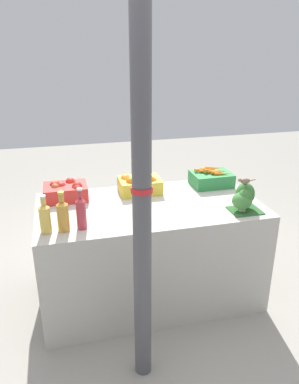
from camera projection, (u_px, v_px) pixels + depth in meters
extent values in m
plane|color=gray|center=(150.00, 294.00, 3.07)|extent=(10.00, 10.00, 0.00)
cube|color=#B7B2A8|center=(150.00, 251.00, 2.92)|extent=(1.65, 0.86, 0.80)
cylinder|color=#4C4C51|center=(142.00, 209.00, 1.95)|extent=(0.10, 0.10, 2.22)
cylinder|color=red|center=(142.00, 189.00, 1.91)|extent=(0.11, 0.11, 0.03)
cube|color=red|center=(66.00, 192.00, 2.85)|extent=(0.33, 0.25, 0.11)
sphere|color=red|center=(54.00, 185.00, 2.85)|extent=(0.06, 0.06, 0.06)
sphere|color=red|center=(77.00, 187.00, 2.81)|extent=(0.08, 0.08, 0.08)
sphere|color=#BC562D|center=(55.00, 187.00, 2.80)|extent=(0.06, 0.06, 0.06)
sphere|color=red|center=(60.00, 185.00, 2.85)|extent=(0.07, 0.07, 0.07)
sphere|color=red|center=(77.00, 189.00, 2.79)|extent=(0.07, 0.07, 0.07)
sphere|color=red|center=(70.00, 182.00, 2.90)|extent=(0.08, 0.08, 0.08)
sphere|color=#BC562D|center=(56.00, 184.00, 2.88)|extent=(0.06, 0.06, 0.06)
sphere|color=red|center=(61.00, 186.00, 2.84)|extent=(0.07, 0.07, 0.07)
cube|color=gold|center=(140.00, 185.00, 2.98)|extent=(0.33, 0.25, 0.11)
sphere|color=orange|center=(132.00, 182.00, 2.91)|extent=(0.08, 0.08, 0.08)
sphere|color=orange|center=(150.00, 181.00, 2.94)|extent=(0.08, 0.08, 0.08)
sphere|color=orange|center=(152.00, 182.00, 2.94)|extent=(0.08, 0.08, 0.08)
sphere|color=orange|center=(148.00, 180.00, 2.95)|extent=(0.08, 0.08, 0.08)
sphere|color=orange|center=(125.00, 179.00, 2.98)|extent=(0.08, 0.08, 0.08)
sphere|color=orange|center=(131.00, 182.00, 2.90)|extent=(0.08, 0.08, 0.08)
sphere|color=orange|center=(147.00, 182.00, 2.91)|extent=(0.08, 0.08, 0.08)
cube|color=#2D8442|center=(211.00, 179.00, 3.12)|extent=(0.33, 0.25, 0.11)
cone|color=orange|center=(223.00, 174.00, 3.05)|extent=(0.14, 0.05, 0.03)
cone|color=orange|center=(208.00, 171.00, 3.09)|extent=(0.14, 0.06, 0.02)
cone|color=orange|center=(214.00, 168.00, 3.14)|extent=(0.15, 0.06, 0.03)
cone|color=orange|center=(203.00, 170.00, 3.12)|extent=(0.15, 0.04, 0.03)
cone|color=orange|center=(214.00, 171.00, 3.12)|extent=(0.12, 0.04, 0.03)
cone|color=orange|center=(216.00, 171.00, 3.09)|extent=(0.16, 0.05, 0.03)
cone|color=orange|center=(208.00, 168.00, 3.16)|extent=(0.13, 0.05, 0.03)
cone|color=orange|center=(211.00, 170.00, 3.10)|extent=(0.14, 0.07, 0.03)
cone|color=orange|center=(219.00, 172.00, 3.07)|extent=(0.13, 0.03, 0.03)
cube|color=#2D602D|center=(245.00, 210.00, 2.66)|extent=(0.22, 0.18, 0.01)
ellipsoid|color=#387033|center=(245.00, 194.00, 2.67)|extent=(0.14, 0.14, 0.17)
cylinder|color=#B2C693|center=(244.00, 206.00, 2.70)|extent=(0.03, 0.03, 0.02)
ellipsoid|color=#387033|center=(244.00, 199.00, 2.61)|extent=(0.11, 0.11, 0.14)
cylinder|color=#B2C693|center=(243.00, 210.00, 2.64)|extent=(0.03, 0.03, 0.02)
ellipsoid|color=#427F3D|center=(242.00, 201.00, 2.62)|extent=(0.14, 0.14, 0.12)
cylinder|color=#B2C693|center=(241.00, 210.00, 2.64)|extent=(0.03, 0.03, 0.02)
cylinder|color=gold|center=(45.00, 220.00, 2.34)|extent=(0.07, 0.07, 0.17)
cone|color=gold|center=(44.00, 206.00, 2.30)|extent=(0.07, 0.07, 0.02)
cylinder|color=gold|center=(43.00, 201.00, 2.29)|extent=(0.03, 0.03, 0.05)
cylinder|color=silver|center=(43.00, 197.00, 2.28)|extent=(0.04, 0.04, 0.01)
cylinder|color=gold|center=(63.00, 218.00, 2.36)|extent=(0.07, 0.07, 0.18)
cone|color=gold|center=(62.00, 203.00, 2.32)|extent=(0.07, 0.07, 0.02)
cylinder|color=gold|center=(61.00, 198.00, 2.31)|extent=(0.03, 0.03, 0.05)
cylinder|color=gold|center=(61.00, 193.00, 2.30)|extent=(0.04, 0.04, 0.01)
cylinder|color=#B2333D|center=(81.00, 215.00, 2.38)|extent=(0.06, 0.06, 0.19)
cone|color=#B2333D|center=(80.00, 199.00, 2.34)|extent=(0.06, 0.06, 0.02)
cylinder|color=#B2333D|center=(80.00, 194.00, 2.33)|extent=(0.03, 0.03, 0.05)
cylinder|color=silver|center=(79.00, 189.00, 2.32)|extent=(0.03, 0.03, 0.01)
cube|color=#4C3D2D|center=(245.00, 184.00, 2.61)|extent=(0.02, 0.02, 0.01)
ellipsoid|color=#7A664C|center=(245.00, 181.00, 2.60)|extent=(0.07, 0.04, 0.04)
sphere|color=#897556|center=(240.00, 180.00, 2.58)|extent=(0.03, 0.03, 0.03)
cone|color=#4C3D28|center=(238.00, 180.00, 2.58)|extent=(0.01, 0.01, 0.01)
cube|color=#7A664C|center=(252.00, 180.00, 2.61)|extent=(0.04, 0.02, 0.01)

